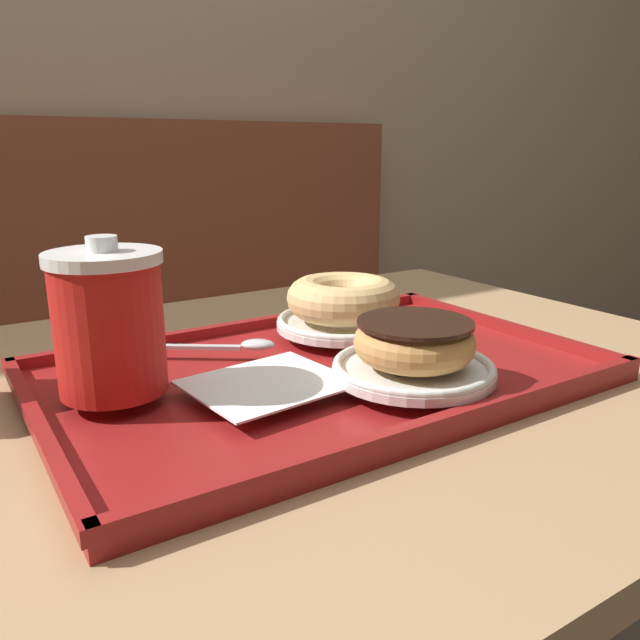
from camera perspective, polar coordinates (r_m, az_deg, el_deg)
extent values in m
cube|color=tan|center=(1.67, -23.31, 23.47)|extent=(8.00, 0.05, 2.40)
cube|color=brown|center=(1.64, -8.47, -10.32)|extent=(1.18, 0.44, 0.45)
cube|color=brown|center=(1.66, -11.78, 7.92)|extent=(1.18, 0.08, 0.55)
cube|color=tan|center=(0.66, -0.99, -6.08)|extent=(0.97, 0.74, 0.03)
cube|color=maroon|center=(0.63, 0.00, -5.11)|extent=(0.54, 0.34, 0.01)
cube|color=maroon|center=(0.50, 10.43, -9.37)|extent=(0.54, 0.01, 0.01)
cube|color=maroon|center=(0.76, -6.77, -0.51)|extent=(0.54, 0.01, 0.01)
cube|color=maroon|center=(0.54, -24.40, -8.80)|extent=(0.01, 0.34, 0.01)
cube|color=maroon|center=(0.79, 16.19, -0.45)|extent=(0.01, 0.34, 0.01)
cube|color=white|center=(0.56, -4.84, -5.77)|extent=(0.14, 0.13, 0.00)
cylinder|color=red|center=(0.55, -18.57, -0.85)|extent=(0.09, 0.09, 0.11)
cylinder|color=white|center=(0.54, -19.12, 5.37)|extent=(0.10, 0.10, 0.01)
cylinder|color=white|center=(0.54, -19.23, 6.56)|extent=(0.03, 0.03, 0.01)
cylinder|color=white|center=(0.58, 8.51, -4.67)|extent=(0.15, 0.15, 0.01)
torus|color=white|center=(0.58, 8.54, -4.12)|extent=(0.15, 0.15, 0.01)
torus|color=tan|center=(0.57, 8.62, -2.07)|extent=(0.11, 0.11, 0.04)
cylinder|color=black|center=(0.57, 8.70, -0.27)|extent=(0.11, 0.11, 0.00)
cylinder|color=white|center=(0.72, 2.12, -0.42)|extent=(0.15, 0.15, 0.01)
torus|color=white|center=(0.72, 2.12, 0.03)|extent=(0.15, 0.15, 0.01)
torus|color=#DBB270|center=(0.72, 2.14, 2.04)|extent=(0.13, 0.13, 0.04)
ellipsoid|color=silver|center=(0.65, -5.73, -2.25)|extent=(0.04, 0.04, 0.01)
cube|color=silver|center=(0.66, -11.80, -2.43)|extent=(0.09, 0.07, 0.00)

